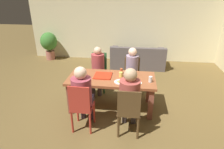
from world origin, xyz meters
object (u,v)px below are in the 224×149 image
at_px(drinking_glass_1, 150,79).
at_px(potted_plant, 49,43).
at_px(plate_2, 120,82).
at_px(couch, 137,59).
at_px(pizza_box_0, 103,76).
at_px(person_1, 82,92).
at_px(chair_2, 99,70).
at_px(drinking_glass_0, 121,74).
at_px(plate_1, 137,83).
at_px(dining_table, 111,82).
at_px(person_2, 98,66).
at_px(chair_0, 129,111).
at_px(drinking_glass_2, 121,71).
at_px(person_3, 132,68).
at_px(person_0, 130,95).
at_px(plate_0, 80,75).
at_px(chair_1, 81,106).
at_px(drinking_glass_3, 128,76).
at_px(chair_3, 132,73).

xyz_separation_m(drinking_glass_1, potted_plant, (-3.50, 3.06, -0.17)).
distance_m(plate_2, couch, 2.80).
height_order(pizza_box_0, drinking_glass_1, drinking_glass_1).
distance_m(person_1, chair_2, 1.60).
height_order(plate_2, drinking_glass_0, drinking_glass_0).
relative_size(plate_1, plate_2, 0.83).
height_order(dining_table, person_2, person_2).
bearing_deg(chair_0, drinking_glass_2, 101.49).
xyz_separation_m(dining_table, person_1, (-0.44, -0.72, 0.13)).
xyz_separation_m(person_3, plate_2, (-0.21, -0.90, 0.05)).
bearing_deg(potted_plant, person_2, -44.66).
relative_size(chair_0, person_1, 0.76).
distance_m(plate_1, plate_2, 0.34).
bearing_deg(person_3, couch, 85.26).
xyz_separation_m(person_0, plate_2, (-0.21, 0.55, -0.02)).
distance_m(plate_0, drinking_glass_0, 0.89).
bearing_deg(person_2, pizza_box_0, -69.65).
relative_size(chair_2, person_2, 0.82).
bearing_deg(person_1, drinking_glass_1, 25.77).
bearing_deg(chair_0, person_3, 90.00).
distance_m(drinking_glass_0, drinking_glass_2, 0.16).
relative_size(person_1, pizza_box_0, 3.41).
xyz_separation_m(person_3, drinking_glass_1, (0.39, -0.82, 0.10)).
bearing_deg(drinking_glass_2, drinking_glass_1, -29.14).
relative_size(chair_1, drinking_glass_1, 8.02).
bearing_deg(plate_1, drinking_glass_3, 133.75).
bearing_deg(plate_0, person_3, 31.73).
distance_m(person_3, plate_0, 1.30).
xyz_separation_m(chair_0, chair_1, (-0.85, 0.02, 0.02)).
height_order(chair_2, person_2, person_2).
height_order(person_1, chair_3, person_1).
height_order(plate_1, drinking_glass_2, drinking_glass_2).
relative_size(person_2, plate_2, 4.86).
bearing_deg(drinking_glass_1, potted_plant, 138.83).
xyz_separation_m(person_1, potted_plant, (-2.26, 3.66, -0.12)).
bearing_deg(plate_2, drinking_glass_1, 7.54).
height_order(person_1, drinking_glass_1, person_1).
bearing_deg(drinking_glass_3, drinking_glass_0, 154.13).
relative_size(chair_1, pizza_box_0, 2.64).
xyz_separation_m(chair_1, drinking_glass_2, (0.63, 1.08, 0.26)).
bearing_deg(pizza_box_0, person_3, 46.98).
bearing_deg(drinking_glass_0, chair_2, 128.28).
relative_size(drinking_glass_2, couch, 0.07).
xyz_separation_m(person_2, chair_3, (0.85, 0.11, -0.20)).
bearing_deg(plate_1, chair_1, -146.36).
relative_size(person_0, drinking_glass_2, 10.09).
xyz_separation_m(plate_0, plate_2, (0.89, -0.21, 0.00)).
distance_m(chair_0, chair_2, 1.94).
distance_m(chair_3, person_3, 0.25).
height_order(dining_table, person_1, person_1).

